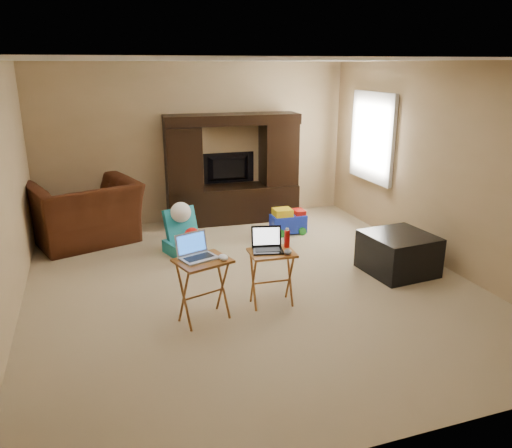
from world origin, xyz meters
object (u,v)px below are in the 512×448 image
object	(u,v)px
entertainment_center	(232,169)
push_toy	(288,220)
plush_toy	(192,243)
tray_table_right	(272,278)
laptop_right	(268,241)
mouse_left	(223,257)
water_bottle	(287,239)
ottoman	(398,253)
child_rocker	(183,232)
recliner	(85,213)
laptop_left	(198,247)
tray_table_left	(204,290)
mouse_right	(288,252)
television	(229,169)

from	to	relation	value
entertainment_center	push_toy	world-z (taller)	entertainment_center
plush_toy	tray_table_right	distance (m)	1.68
laptop_right	plush_toy	bearing A→B (deg)	119.96
mouse_left	water_bottle	size ratio (longest dim) A/B	0.71
ottoman	tray_table_right	size ratio (longest dim) A/B	1.26
tray_table_right	child_rocker	bearing A→B (deg)	111.78
ottoman	laptop_right	bearing A→B (deg)	-170.64
recliner	ottoman	distance (m)	4.32
child_rocker	laptop_right	distance (m)	1.93
recliner	water_bottle	size ratio (longest dim) A/B	7.43
child_rocker	laptop_left	distance (m)	1.96
push_toy	tray_table_left	distance (m)	2.89
child_rocker	mouse_right	distance (m)	2.09
plush_toy	tray_table_left	world-z (taller)	tray_table_left
ottoman	entertainment_center	bearing A→B (deg)	116.26
television	laptop_left	distance (m)	3.53
entertainment_center	push_toy	xyz separation A→B (m)	(0.62, -0.88, -0.66)
push_toy	tray_table_left	xyz separation A→B (m)	(-1.83, -2.24, 0.13)
plush_toy	mouse_right	xyz separation A→B (m)	(0.65, -1.72, 0.42)
television	ottoman	size ratio (longest dim) A/B	1.15
tray_table_left	mouse_right	distance (m)	0.94
laptop_left	recliner	bearing A→B (deg)	92.17
plush_toy	mouse_right	distance (m)	1.88
push_toy	mouse_right	bearing A→B (deg)	-110.68
entertainment_center	child_rocker	bearing A→B (deg)	-127.20
push_toy	laptop_right	size ratio (longest dim) A/B	1.70
tray_table_left	mouse_left	distance (m)	0.41
entertainment_center	push_toy	size ratio (longest dim) A/B	3.95
tray_table_right	mouse_left	distance (m)	0.71
ottoman	laptop_left	xyz separation A→B (m)	(-2.57, -0.40, 0.53)
entertainment_center	tray_table_left	xyz separation A→B (m)	(-1.21, -3.12, -0.54)
child_rocker	push_toy	xyz separation A→B (m)	(1.66, 0.32, -0.10)
tray_table_left	tray_table_right	size ratio (longest dim) A/B	1.08
tray_table_right	laptop_right	bearing A→B (deg)	157.08
ottoman	laptop_left	bearing A→B (deg)	-171.22
laptop_left	water_bottle	world-z (taller)	laptop_left
television	laptop_left	bearing A→B (deg)	72.20
tray_table_left	water_bottle	size ratio (longest dim) A/B	3.51
ottoman	water_bottle	xyz separation A→B (m)	(-1.58, -0.24, 0.45)
entertainment_center	television	distance (m)	0.21
tray_table_left	laptop_left	world-z (taller)	laptop_left
laptop_left	mouse_left	distance (m)	0.26
laptop_left	mouse_left	world-z (taller)	laptop_left
child_rocker	tray_table_right	distance (m)	1.91
tray_table_left	water_bottle	bearing A→B (deg)	-6.07
plush_toy	tray_table_left	bearing A→B (deg)	-97.92
push_toy	mouse_left	size ratio (longest dim) A/B	4.04
recliner	mouse_right	bearing A→B (deg)	107.00
push_toy	laptop_left	bearing A→B (deg)	-128.13
television	tray_table_left	world-z (taller)	television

